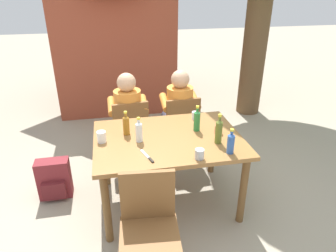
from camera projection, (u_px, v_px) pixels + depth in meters
ground_plane at (168, 200)px, 3.27m from camera, size 24.00×24.00×0.00m
dining_table at (168, 146)px, 2.98m from camera, size 1.41×1.03×0.76m
chair_far_left at (130, 129)px, 3.72m from camera, size 0.48×0.48×0.87m
chair_far_right at (180, 124)px, 3.84m from camera, size 0.46×0.46×0.87m
chair_near_left at (149, 223)px, 2.28m from camera, size 0.48×0.48×0.87m
person_in_white_shirt at (128, 113)px, 3.75m from camera, size 0.47×0.61×1.18m
person_in_plaid_shirt at (178, 109)px, 3.86m from camera, size 0.47×0.61×1.18m
bottle_green at (197, 120)px, 3.02m from camera, size 0.06×0.06×0.27m
bottle_blue at (231, 143)px, 2.63m from camera, size 0.06×0.06×0.23m
bottle_amber at (126, 124)px, 2.95m from camera, size 0.06×0.06×0.24m
bottle_olive at (219, 131)px, 2.79m from camera, size 0.06×0.06×0.29m
bottle_clear at (139, 131)px, 2.82m from camera, size 0.06×0.06×0.24m
cup_glass at (195, 115)px, 3.31m from camera, size 0.07×0.07×0.08m
cup_white at (102, 137)px, 2.83m from camera, size 0.08×0.08×0.11m
cup_terracotta at (218, 129)px, 3.00m from camera, size 0.07×0.07×0.08m
cup_steel at (200, 154)px, 2.57m from camera, size 0.08×0.08×0.09m
table_knife at (148, 157)px, 2.61m from camera, size 0.09×0.23×0.01m
backpack_by_near_side at (54, 180)px, 3.25m from camera, size 0.34×0.22×0.44m
brick_kiosk at (113, 29)px, 5.53m from camera, size 2.27×2.16×2.53m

